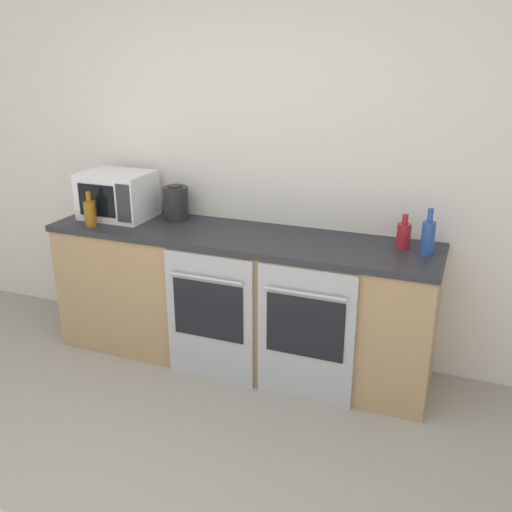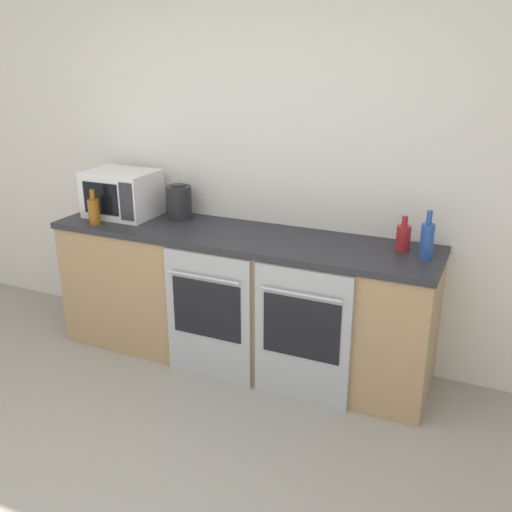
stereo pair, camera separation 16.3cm
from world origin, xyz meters
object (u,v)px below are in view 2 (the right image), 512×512
at_px(oven_left, 208,317).
at_px(bottle_blue, 427,240).
at_px(bottle_red, 403,237).
at_px(oven_right, 302,337).
at_px(bottle_amber, 94,211).
at_px(microwave, 122,193).
at_px(kettle, 179,202).

bearing_deg(oven_left, bottle_blue, 15.53).
height_order(oven_left, bottle_red, bottle_red).
relative_size(oven_right, bottle_amber, 3.61).
relative_size(oven_right, bottle_blue, 3.08).
height_order(oven_left, bottle_amber, bottle_amber).
distance_m(oven_right, bottle_amber, 1.62).
distance_m(oven_left, bottle_red, 1.27).
bearing_deg(bottle_red, oven_left, -159.03).
bearing_deg(bottle_amber, oven_left, -6.95).
distance_m(microwave, kettle, 0.41).
bearing_deg(oven_right, bottle_blue, 29.42).
bearing_deg(microwave, bottle_amber, -100.75).
bearing_deg(bottle_amber, oven_right, -4.15).
relative_size(oven_left, bottle_red, 4.09).
height_order(oven_left, bottle_blue, bottle_blue).
bearing_deg(oven_left, bottle_amber, 173.05).
relative_size(oven_left, oven_right, 1.00).
bearing_deg(bottle_blue, oven_left, -164.47).
xyz_separation_m(microwave, kettle, (0.40, 0.10, -0.04)).
bearing_deg(oven_right, bottle_red, 41.98).
bearing_deg(microwave, bottle_blue, -0.66).
relative_size(oven_right, bottle_red, 4.09).
bearing_deg(kettle, bottle_blue, -4.12).
distance_m(bottle_blue, kettle, 1.68).
distance_m(bottle_blue, bottle_red, 0.16).
xyz_separation_m(microwave, bottle_amber, (-0.05, -0.25, -0.07)).
bearing_deg(bottle_red, kettle, 178.25).
distance_m(oven_right, microwave, 1.64).
relative_size(oven_left, microwave, 1.82).
xyz_separation_m(oven_right, bottle_red, (0.46, 0.41, 0.54)).
relative_size(microwave, bottle_blue, 1.69).
xyz_separation_m(oven_right, kettle, (-1.07, 0.46, 0.58)).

